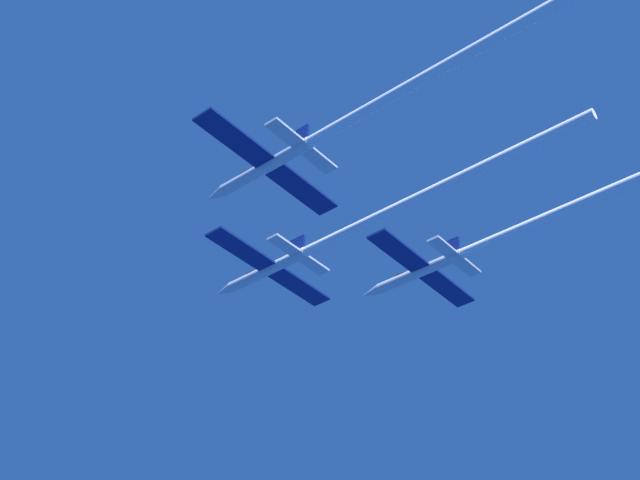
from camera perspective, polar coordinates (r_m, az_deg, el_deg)
The scene contains 3 objects.
jet_lead at distance 84.95m, azimuth 2.00°, elevation 0.64°, with size 16.91×43.92×2.80m.
jet_left_wing at distance 74.25m, azimuth 1.40°, elevation 7.57°, with size 16.91×38.62×2.80m.
jet_right_wing at distance 88.08m, azimuth 11.83°, elevation 0.23°, with size 16.91×41.37×2.80m.
Camera 1 is at (-54.14, -51.78, -51.42)m, focal length 48.88 mm.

